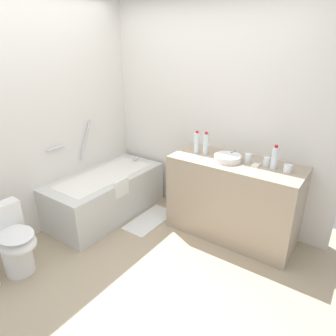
% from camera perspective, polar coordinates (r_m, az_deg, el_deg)
% --- Properties ---
extents(ground_plane, '(3.92, 3.92, 0.00)m').
position_cam_1_polar(ground_plane, '(3.06, -7.57, -19.21)').
color(ground_plane, tan).
extents(wall_back_tiled, '(3.32, 0.10, 2.58)m').
position_cam_1_polar(wall_back_tiled, '(3.46, -25.73, 8.03)').
color(wall_back_tiled, silver).
rests_on(wall_back_tiled, ground_plane).
extents(wall_right_mirror, '(0.10, 3.00, 2.58)m').
position_cam_1_polar(wall_right_mirror, '(3.60, 7.90, 10.55)').
color(wall_right_mirror, silver).
rests_on(wall_right_mirror, ground_plane).
extents(bathtub, '(1.47, 0.70, 1.16)m').
position_cam_1_polar(bathtub, '(3.85, -11.70, -4.74)').
color(bathtub, silver).
rests_on(bathtub, ground_plane).
extents(toilet, '(0.35, 0.52, 0.67)m').
position_cam_1_polar(toilet, '(3.20, -27.37, -12.43)').
color(toilet, white).
rests_on(toilet, ground_plane).
extents(vanity_counter, '(0.58, 1.38, 0.89)m').
position_cam_1_polar(vanity_counter, '(3.39, 12.23, -5.80)').
color(vanity_counter, tan).
rests_on(vanity_counter, ground_plane).
extents(sink_basin, '(0.28, 0.28, 0.06)m').
position_cam_1_polar(sink_basin, '(3.19, 11.31, 1.88)').
color(sink_basin, white).
rests_on(sink_basin, vanity_counter).
extents(sink_faucet, '(0.12, 0.15, 0.08)m').
position_cam_1_polar(sink_faucet, '(3.34, 12.52, 2.72)').
color(sink_faucet, '#AAAAAF').
rests_on(sink_faucet, vanity_counter).
extents(water_bottle_0, '(0.06, 0.06, 0.25)m').
position_cam_1_polar(water_bottle_0, '(3.37, 5.48, 4.85)').
color(water_bottle_0, silver).
rests_on(water_bottle_0, vanity_counter).
extents(water_bottle_1, '(0.06, 0.06, 0.25)m').
position_cam_1_polar(water_bottle_1, '(3.34, 7.22, 4.60)').
color(water_bottle_1, silver).
rests_on(water_bottle_1, vanity_counter).
extents(water_bottle_2, '(0.06, 0.06, 0.24)m').
position_cam_1_polar(water_bottle_2, '(3.09, 19.65, 1.85)').
color(water_bottle_2, silver).
rests_on(water_bottle_2, vanity_counter).
extents(drinking_glass_0, '(0.08, 0.08, 0.08)m').
position_cam_1_polar(drinking_glass_0, '(3.07, 21.85, -0.10)').
color(drinking_glass_0, white).
rests_on(drinking_glass_0, vanity_counter).
extents(drinking_glass_1, '(0.07, 0.07, 0.09)m').
position_cam_1_polar(drinking_glass_1, '(3.20, 14.97, 1.83)').
color(drinking_glass_1, white).
rests_on(drinking_glass_1, vanity_counter).
extents(drinking_glass_2, '(0.07, 0.07, 0.09)m').
position_cam_1_polar(drinking_glass_2, '(3.16, 18.27, 1.15)').
color(drinking_glass_2, white).
rests_on(drinking_glass_2, vanity_counter).
extents(soap_dish, '(0.09, 0.06, 0.02)m').
position_cam_1_polar(soap_dish, '(3.13, 16.41, 0.48)').
color(soap_dish, white).
rests_on(soap_dish, vanity_counter).
extents(bath_mat, '(0.69, 0.33, 0.01)m').
position_cam_1_polar(bath_mat, '(3.77, -3.50, -9.84)').
color(bath_mat, white).
rests_on(bath_mat, ground_plane).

